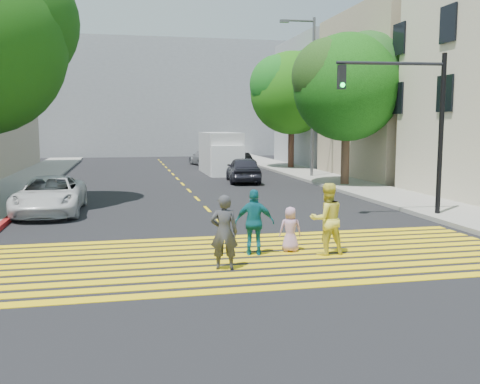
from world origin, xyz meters
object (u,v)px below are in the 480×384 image
object	(u,v)px
pedestrian_woman	(327,219)
dark_car_parked	(240,162)
pedestrian_man	(224,232)
traffic_signal	(413,112)
pedestrian_extra	(255,222)
white_sedan	(50,195)
silver_car	(205,158)
dark_car_near	(243,169)
tree_right_far	(293,89)
tree_right_near	(348,82)
white_van	(221,154)
pedestrian_child	(290,229)

from	to	relation	value
pedestrian_woman	dark_car_parked	distance (m)	24.75
pedestrian_man	traffic_signal	size ratio (longest dim) A/B	0.30
pedestrian_woman	pedestrian_extra	world-z (taller)	pedestrian_woman
white_sedan	silver_car	size ratio (longest dim) A/B	1.15
white_sedan	dark_car_near	distance (m)	12.90
pedestrian_man	dark_car_near	size ratio (longest dim) A/B	0.40
white_sedan	traffic_signal	xyz separation A→B (m)	(12.30, -3.62, 2.96)
tree_right_far	silver_car	xyz separation A→B (m)	(-5.72, 4.97, -5.21)
tree_right_near	pedestrian_extra	distance (m)	16.43
pedestrian_extra	tree_right_near	bearing A→B (deg)	-107.17
tree_right_far	traffic_signal	bearing A→B (deg)	-96.46
dark_car_near	white_van	bearing A→B (deg)	-81.15
pedestrian_child	silver_car	xyz separation A→B (m)	(2.18, 29.71, 0.04)
pedestrian_child	silver_car	world-z (taller)	silver_car
pedestrian_extra	traffic_signal	xyz separation A→B (m)	(6.51, 4.05, 2.82)
pedestrian_man	tree_right_near	bearing A→B (deg)	-110.53
white_van	tree_right_far	bearing A→B (deg)	24.25
tree_right_far	dark_car_near	world-z (taller)	tree_right_far
pedestrian_child	tree_right_far	bearing A→B (deg)	-99.76
pedestrian_man	dark_car_parked	xyz separation A→B (m)	(5.84, 25.38, -0.21)
pedestrian_child	pedestrian_extra	bearing A→B (deg)	17.46
tree_right_near	white_sedan	distance (m)	15.89
pedestrian_child	white_sedan	xyz separation A→B (m)	(-6.77, 7.51, 0.10)
pedestrian_man	dark_car_near	bearing A→B (deg)	-92.18
pedestrian_man	silver_car	size ratio (longest dim) A/B	0.40
pedestrian_extra	silver_car	xyz separation A→B (m)	(3.15, 29.88, -0.21)
tree_right_far	white_sedan	bearing A→B (deg)	-130.39
pedestrian_child	pedestrian_woman	bearing A→B (deg)	156.57
dark_car_parked	white_van	size ratio (longest dim) A/B	0.66
silver_car	traffic_signal	bearing A→B (deg)	88.05
pedestrian_child	dark_car_near	distance (m)	16.72
pedestrian_woman	dark_car_near	size ratio (longest dim) A/B	0.42
tree_right_near	white_van	distance (m)	11.03
white_sedan	traffic_signal	bearing A→B (deg)	-15.57
tree_right_near	pedestrian_extra	xyz separation A→B (m)	(-8.21, -13.47, -4.60)
tree_right_far	pedestrian_woman	xyz separation A→B (m)	(-7.11, -25.23, -4.93)
tree_right_near	pedestrian_woman	world-z (taller)	tree_right_near
pedestrian_child	traffic_signal	distance (m)	7.42
pedestrian_man	traffic_signal	distance (m)	9.53
tree_right_far	dark_car_parked	world-z (taller)	tree_right_far
tree_right_near	dark_car_parked	bearing A→B (deg)	107.28
pedestrian_extra	tree_right_far	bearing A→B (deg)	-95.41
traffic_signal	pedestrian_woman	bearing A→B (deg)	-132.25
tree_right_far	white_van	size ratio (longest dim) A/B	1.50
silver_car	tree_right_far	bearing A→B (deg)	129.66
pedestrian_woman	dark_car_parked	bearing A→B (deg)	-100.53
dark_car_near	traffic_signal	distance (m)	13.35
pedestrian_man	white_van	distance (m)	23.86
tree_right_far	pedestrian_child	bearing A→B (deg)	-107.70
pedestrian_woman	pedestrian_extra	size ratio (longest dim) A/B	1.09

